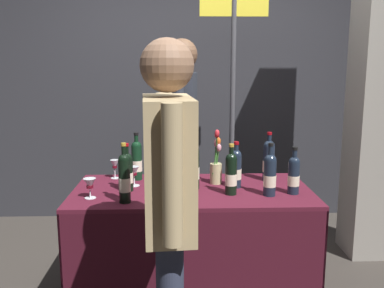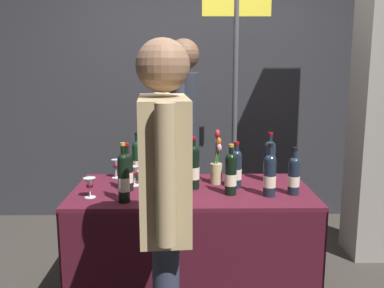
# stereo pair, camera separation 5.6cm
# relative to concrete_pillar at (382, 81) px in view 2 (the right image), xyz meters

# --- Properties ---
(back_partition) EXTENTS (7.77, 0.12, 3.14)m
(back_partition) POSITION_rel_concrete_pillar_xyz_m (-1.51, 1.02, 0.12)
(back_partition) COLOR #2D2D33
(back_partition) RESTS_ON ground_plane
(concrete_pillar) EXTENTS (0.38, 0.38, 2.90)m
(concrete_pillar) POSITION_rel_concrete_pillar_xyz_m (0.00, 0.00, 0.00)
(concrete_pillar) COLOR gray
(concrete_pillar) RESTS_ON ground_plane
(tasting_table) EXTENTS (1.55, 0.77, 0.78)m
(tasting_table) POSITION_rel_concrete_pillar_xyz_m (-1.51, -0.69, -0.91)
(tasting_table) COLOR #4C1423
(tasting_table) RESTS_ON ground_plane
(featured_wine_bottle) EXTENTS (0.07, 0.07, 0.32)m
(featured_wine_bottle) POSITION_rel_concrete_pillar_xyz_m (-1.55, -0.78, -0.54)
(featured_wine_bottle) COLOR black
(featured_wine_bottle) RESTS_ON tasting_table
(display_bottle_0) EXTENTS (0.07, 0.07, 0.34)m
(display_bottle_0) POSITION_rel_concrete_pillar_xyz_m (-1.90, -0.44, -0.53)
(display_bottle_0) COLOR black
(display_bottle_0) RESTS_ON tasting_table
(display_bottle_1) EXTENTS (0.07, 0.07, 0.32)m
(display_bottle_1) POSITION_rel_concrete_pillar_xyz_m (-1.27, -0.81, -0.54)
(display_bottle_1) COLOR black
(display_bottle_1) RESTS_ON tasting_table
(display_bottle_2) EXTENTS (0.08, 0.08, 0.34)m
(display_bottle_2) POSITION_rel_concrete_pillar_xyz_m (-0.97, -0.50, -0.53)
(display_bottle_2) COLOR #192333
(display_bottle_2) RESTS_ON tasting_table
(display_bottle_3) EXTENTS (0.07, 0.07, 0.30)m
(display_bottle_3) POSITION_rel_concrete_pillar_xyz_m (-0.88, -0.81, -0.55)
(display_bottle_3) COLOR #192333
(display_bottle_3) RESTS_ON tasting_table
(display_bottle_4) EXTENTS (0.08, 0.08, 0.33)m
(display_bottle_4) POSITION_rel_concrete_pillar_xyz_m (-1.04, -0.84, -0.54)
(display_bottle_4) COLOR #192333
(display_bottle_4) RESTS_ON tasting_table
(display_bottle_5) EXTENTS (0.08, 0.08, 0.31)m
(display_bottle_5) POSITION_rel_concrete_pillar_xyz_m (-1.93, -0.71, -0.54)
(display_bottle_5) COLOR black
(display_bottle_5) RESTS_ON tasting_table
(display_bottle_6) EXTENTS (0.07, 0.07, 0.31)m
(display_bottle_6) POSITION_rel_concrete_pillar_xyz_m (-1.22, -0.66, -0.54)
(display_bottle_6) COLOR #192333
(display_bottle_6) RESTS_ON tasting_table
(display_bottle_7) EXTENTS (0.07, 0.07, 0.36)m
(display_bottle_7) POSITION_rel_concrete_pillar_xyz_m (-1.92, -0.95, -0.52)
(display_bottle_7) COLOR black
(display_bottle_7) RESTS_ON tasting_table
(display_bottle_8) EXTENTS (0.08, 0.08, 0.34)m
(display_bottle_8) POSITION_rel_concrete_pillar_xyz_m (-1.51, -0.68, -0.52)
(display_bottle_8) COLOR black
(display_bottle_8) RESTS_ON tasting_table
(wine_glass_near_vendor) EXTENTS (0.08, 0.08, 0.12)m
(wine_glass_near_vendor) POSITION_rel_concrete_pillar_xyz_m (-2.14, -0.86, -0.59)
(wine_glass_near_vendor) COLOR silver
(wine_glass_near_vendor) RESTS_ON tasting_table
(wine_glass_mid) EXTENTS (0.06, 0.06, 0.14)m
(wine_glass_mid) POSITION_rel_concrete_pillar_xyz_m (-2.06, -0.40, -0.58)
(wine_glass_mid) COLOR silver
(wine_glass_mid) RESTS_ON tasting_table
(wine_glass_near_taster) EXTENTS (0.07, 0.07, 0.13)m
(wine_glass_near_taster) POSITION_rel_concrete_pillar_xyz_m (-1.90, -0.60, -0.58)
(wine_glass_near_taster) COLOR silver
(wine_glass_near_taster) RESTS_ON tasting_table
(flower_vase) EXTENTS (0.08, 0.08, 0.38)m
(flower_vase) POSITION_rel_concrete_pillar_xyz_m (-1.35, -0.56, -0.55)
(flower_vase) COLOR tan
(flower_vase) RESTS_ON tasting_table
(vendor_presenter) EXTENTS (0.26, 0.62, 1.78)m
(vendor_presenter) POSITION_rel_concrete_pillar_xyz_m (-1.57, -0.01, -0.37)
(vendor_presenter) COLOR #4C4233
(vendor_presenter) RESTS_ON ground_plane
(taster_foreground_right) EXTENTS (0.25, 0.64, 1.69)m
(taster_foreground_right) POSITION_rel_concrete_pillar_xyz_m (-1.65, -1.54, -0.42)
(taster_foreground_right) COLOR #2D3347
(taster_foreground_right) RESTS_ON ground_plane
(booth_signpost) EXTENTS (0.57, 0.04, 2.18)m
(booth_signpost) POSITION_rel_concrete_pillar_xyz_m (-1.13, 0.27, -0.09)
(booth_signpost) COLOR #47474C
(booth_signpost) RESTS_ON ground_plane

